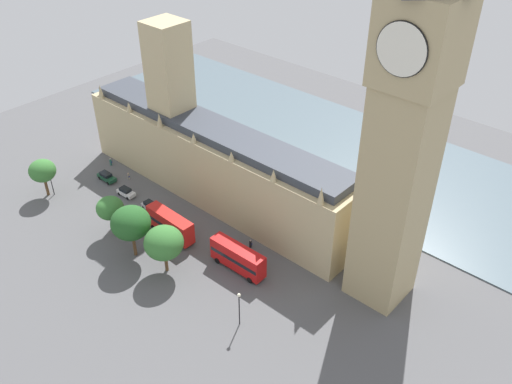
% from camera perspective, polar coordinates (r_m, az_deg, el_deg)
% --- Properties ---
extents(ground_plane, '(136.29, 136.29, 0.00)m').
position_cam_1_polar(ground_plane, '(109.94, -4.89, -0.79)').
color(ground_plane, '#565659').
extents(river_thames, '(39.08, 122.66, 0.25)m').
position_cam_1_polar(river_thames, '(131.34, 5.72, 5.61)').
color(river_thames, slate).
rests_on(river_thames, ground).
extents(parliament_building, '(10.86, 63.34, 33.00)m').
position_cam_1_polar(parliament_building, '(107.13, -4.91, 3.85)').
color(parliament_building, tan).
rests_on(parliament_building, ground).
extents(clock_tower, '(9.49, 9.49, 62.22)m').
position_cam_1_polar(clock_tower, '(73.96, 15.65, 8.28)').
color(clock_tower, tan).
rests_on(clock_tower, ground).
extents(car_dark_green_corner, '(1.92, 4.61, 1.74)m').
position_cam_1_polar(car_dark_green_corner, '(119.11, -15.31, 1.56)').
color(car_dark_green_corner, '#19472D').
rests_on(car_dark_green_corner, ground).
extents(car_white_far_end, '(2.02, 4.13, 1.74)m').
position_cam_1_polar(car_white_far_end, '(113.25, -13.39, 0.00)').
color(car_white_far_end, silver).
rests_on(car_white_far_end, ground).
extents(car_silver_kerbside, '(1.88, 4.02, 1.74)m').
position_cam_1_polar(car_silver_kerbside, '(108.21, -10.93, -1.45)').
color(car_silver_kerbside, '#B7B7BC').
rests_on(car_silver_kerbside, ground).
extents(double_decker_bus_trailing, '(2.80, 10.54, 4.75)m').
position_cam_1_polar(double_decker_bus_trailing, '(100.10, -8.93, -3.32)').
color(double_decker_bus_trailing, red).
rests_on(double_decker_bus_trailing, ground).
extents(double_decker_bus_by_river_gate, '(2.82, 10.55, 4.75)m').
position_cam_1_polar(double_decker_bus_by_river_gate, '(92.03, -1.91, -6.81)').
color(double_decker_bus_by_river_gate, red).
rests_on(double_decker_bus_by_river_gate, ground).
extents(pedestrian_opposite_hall, '(0.63, 0.70, 1.71)m').
position_cam_1_polar(pedestrian_opposite_hall, '(124.23, -14.90, 3.04)').
color(pedestrian_opposite_hall, '#336B60').
rests_on(pedestrian_opposite_hall, ground).
extents(pedestrian_leading, '(0.50, 0.60, 1.53)m').
position_cam_1_polar(pedestrian_leading, '(118.47, -13.14, 1.61)').
color(pedestrian_leading, gray).
rests_on(pedestrian_leading, ground).
extents(pedestrian_under_trees, '(0.61, 0.68, 1.64)m').
position_cam_1_polar(pedestrian_under_trees, '(97.54, -0.58, -5.43)').
color(pedestrian_under_trees, black).
rests_on(pedestrian_under_trees, ground).
extents(plane_tree_midblock, '(6.56, 6.56, 8.79)m').
position_cam_1_polar(plane_tree_midblock, '(90.84, -9.59, -5.25)').
color(plane_tree_midblock, brown).
rests_on(plane_tree_midblock, ground).
extents(plane_tree_near_tower, '(6.79, 6.79, 9.90)m').
position_cam_1_polar(plane_tree_near_tower, '(94.42, -12.92, -3.17)').
color(plane_tree_near_tower, brown).
rests_on(plane_tree_near_tower, ground).
extents(plane_tree_slot_10, '(5.26, 5.26, 8.00)m').
position_cam_1_polar(plane_tree_slot_10, '(115.71, -21.37, 2.07)').
color(plane_tree_slot_10, brown).
rests_on(plane_tree_slot_10, ground).
extents(plane_tree_slot_11, '(4.94, 4.94, 7.87)m').
position_cam_1_polar(plane_tree_slot_11, '(100.94, -14.97, -1.64)').
color(plane_tree_slot_11, brown).
rests_on(plane_tree_slot_11, ground).
extents(street_lamp_slot_12, '(0.56, 0.56, 6.75)m').
position_cam_1_polar(street_lamp_slot_12, '(115.87, -20.71, 1.65)').
color(street_lamp_slot_12, black).
rests_on(street_lamp_slot_12, ground).
extents(street_lamp_slot_13, '(0.56, 0.56, 6.38)m').
position_cam_1_polar(street_lamp_slot_13, '(81.96, -1.77, -11.51)').
color(street_lamp_slot_13, black).
rests_on(street_lamp_slot_13, ground).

